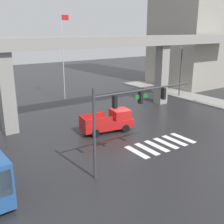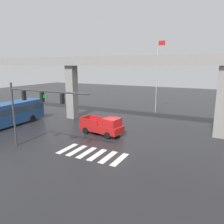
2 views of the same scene
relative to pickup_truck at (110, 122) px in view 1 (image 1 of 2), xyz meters
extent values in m
plane|color=#232326|center=(1.82, -0.60, -0.99)|extent=(120.00, 120.00, 0.00)
cube|color=silver|center=(-0.93, -5.36, -0.98)|extent=(0.55, 2.80, 0.01)
cube|color=silver|center=(0.17, -5.36, -0.98)|extent=(0.55, 2.80, 0.01)
cube|color=silver|center=(1.27, -5.36, -0.98)|extent=(0.55, 2.80, 0.01)
cube|color=silver|center=(2.37, -5.36, -0.98)|extent=(0.55, 2.80, 0.01)
cube|color=silver|center=(3.47, -5.36, -0.98)|extent=(0.55, 2.80, 0.01)
cube|color=silver|center=(4.57, -5.36, -0.98)|extent=(0.55, 2.80, 0.01)
cube|color=gray|center=(1.82, 5.15, 7.34)|extent=(48.29, 2.19, 1.20)
cube|color=gray|center=(-8.17, 5.15, 2.88)|extent=(1.30, 1.30, 7.73)
cube|color=gray|center=(11.80, 5.15, 2.88)|extent=(1.30, 1.30, 7.73)
cube|color=gray|center=(18.02, 1.40, -0.91)|extent=(4.00, 36.00, 0.15)
cube|color=red|center=(-0.30, 0.05, -0.21)|extent=(5.33, 2.66, 0.80)
cube|color=red|center=(1.14, -0.18, 0.64)|extent=(1.95, 1.99, 0.90)
cube|color=#3F5160|center=(1.60, -0.25, 0.64)|extent=(0.35, 1.67, 0.77)
cube|color=red|center=(-1.30, 1.09, 0.49)|extent=(2.64, 0.50, 0.60)
cube|color=red|center=(-1.56, -0.64, 0.49)|extent=(2.64, 0.50, 0.60)
cube|color=red|center=(-2.77, 0.43, 0.49)|extent=(0.37, 1.74, 0.60)
cylinder|color=black|center=(1.40, 0.70, -0.61)|extent=(0.79, 0.39, 0.76)
cylinder|color=black|center=(1.13, -1.09, -0.61)|extent=(0.79, 0.39, 0.76)
cylinder|color=black|center=(-1.72, 1.18, -0.61)|extent=(0.79, 0.39, 0.76)
cylinder|color=black|center=(-2.00, -0.60, -0.61)|extent=(0.79, 0.39, 0.76)
cylinder|color=black|center=(-11.40, -6.18, -0.51)|extent=(0.39, 0.98, 0.96)
cylinder|color=#38383D|center=(-5.90, -7.00, 2.11)|extent=(0.18, 0.18, 6.20)
cylinder|color=#38383D|center=(-1.60, -7.00, 4.61)|extent=(8.60, 0.14, 0.14)
cube|color=black|center=(-4.30, -7.00, 4.09)|extent=(0.24, 0.32, 0.84)
sphere|color=green|center=(-4.30, -7.00, 3.83)|extent=(0.17, 0.17, 0.17)
cube|color=black|center=(-2.10, -7.00, 4.09)|extent=(0.24, 0.32, 0.84)
sphere|color=green|center=(-2.10, -7.00, 3.83)|extent=(0.17, 0.17, 0.17)
cube|color=black|center=(0.10, -7.00, 4.09)|extent=(0.24, 0.32, 0.84)
sphere|color=green|center=(0.10, -7.00, 3.83)|extent=(0.17, 0.17, 0.17)
cube|color=#19722D|center=(-2.04, -7.00, 4.16)|extent=(1.10, 0.04, 0.28)
cylinder|color=#38383D|center=(16.82, 6.41, 2.51)|extent=(0.16, 0.16, 7.00)
ellipsoid|color=beige|center=(16.82, 6.41, 6.13)|extent=(0.44, 0.70, 0.24)
cylinder|color=silver|center=(1.92, 14.34, 4.85)|extent=(0.12, 0.12, 11.67)
cube|color=red|center=(2.47, 14.34, 10.18)|extent=(1.10, 0.04, 0.70)
camera|label=1|loc=(-14.42, -21.47, 8.66)|focal=44.67mm
camera|label=2|loc=(11.87, -21.11, 6.77)|focal=35.47mm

